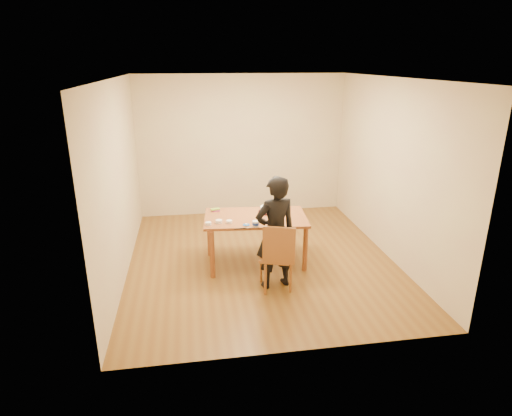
{
  "coord_description": "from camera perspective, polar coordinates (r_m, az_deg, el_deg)",
  "views": [
    {
      "loc": [
        -1.02,
        -5.93,
        2.93
      ],
      "look_at": [
        -0.1,
        -0.15,
        0.9
      ],
      "focal_mm": 30.0,
      "sensor_mm": 36.0,
      "label": 1
    }
  ],
  "objects": [
    {
      "name": "room_shell",
      "position": [
        6.55,
        0.22,
        5.16
      ],
      "size": [
        4.0,
        4.5,
        2.7
      ],
      "color": "brown",
      "rests_on": "ground"
    },
    {
      "name": "frosting_dome",
      "position": [
        6.43,
        1.51,
        0.25
      ],
      "size": [
        0.21,
        0.21,
        0.03
      ],
      "primitive_type": "ellipsoid",
      "color": "white",
      "rests_on": "cake"
    },
    {
      "name": "candy_box_pink",
      "position": [
        6.55,
        -5.4,
        -0.33
      ],
      "size": [
        0.13,
        0.07,
        0.02
      ],
      "primitive_type": "cube",
      "rotation": [
        0.0,
        0.0,
        0.04
      ],
      "color": "#E7367E",
      "rests_on": "dining_table"
    },
    {
      "name": "dining_table",
      "position": [
        6.3,
        -0.07,
        -1.31
      ],
      "size": [
        1.56,
        1.01,
        0.04
      ],
      "primitive_type": "cube",
      "rotation": [
        0.0,
        0.0,
        -0.09
      ],
      "color": "brown",
      "rests_on": "floor"
    },
    {
      "name": "frosting_tub",
      "position": [
        5.91,
        -0.05,
        -2.11
      ],
      "size": [
        0.09,
        0.09,
        0.08
      ],
      "primitive_type": "cylinder",
      "color": "white",
      "rests_on": "dining_table"
    },
    {
      "name": "spatula",
      "position": [
        5.84,
        -2.11,
        -2.76
      ],
      "size": [
        0.17,
        0.03,
        0.01
      ],
      "primitive_type": "cube",
      "rotation": [
        0.0,
        0.0,
        0.11
      ],
      "color": "black",
      "rests_on": "dining_table"
    },
    {
      "name": "frosting_dollop",
      "position": [
        5.97,
        -1.31,
        -2.15
      ],
      "size": [
        0.04,
        0.04,
        0.02
      ],
      "primitive_type": "ellipsoid",
      "color": "white",
      "rests_on": "frosting_lid"
    },
    {
      "name": "cake_plate",
      "position": [
        6.46,
        1.5,
        -0.52
      ],
      "size": [
        0.27,
        0.27,
        0.02
      ],
      "primitive_type": "cylinder",
      "color": "#AF0B34",
      "rests_on": "dining_table"
    },
    {
      "name": "ramekin_green",
      "position": [
        6.05,
        -3.59,
        -1.84
      ],
      "size": [
        0.08,
        0.08,
        0.04
      ],
      "primitive_type": "cylinder",
      "color": "white",
      "rests_on": "dining_table"
    },
    {
      "name": "frosting_lid",
      "position": [
        5.97,
        -1.31,
        -2.26
      ],
      "size": [
        0.1,
        0.1,
        0.01
      ],
      "primitive_type": "cylinder",
      "color": "#184A9C",
      "rests_on": "dining_table"
    },
    {
      "name": "ramekin_multi",
      "position": [
        6.01,
        -6.37,
        -2.07
      ],
      "size": [
        0.08,
        0.08,
        0.04
      ],
      "primitive_type": "cylinder",
      "color": "white",
      "rests_on": "dining_table"
    },
    {
      "name": "candy_box_green",
      "position": [
        6.54,
        -5.45,
        -0.16
      ],
      "size": [
        0.15,
        0.1,
        0.02
      ],
      "primitive_type": "cube",
      "rotation": [
        0.0,
        0.0,
        0.24
      ],
      "color": "green",
      "rests_on": "candy_box_pink"
    },
    {
      "name": "dining_chair",
      "position": [
        5.73,
        2.64,
        -6.53
      ],
      "size": [
        0.5,
        0.5,
        0.04
      ],
      "primitive_type": "cube",
      "rotation": [
        0.0,
        0.0,
        -0.33
      ],
      "color": "brown",
      "rests_on": "floor"
    },
    {
      "name": "cake",
      "position": [
        6.45,
        1.5,
        -0.15
      ],
      "size": [
        0.21,
        0.21,
        0.07
      ],
      "primitive_type": "cylinder",
      "color": "white",
      "rests_on": "cake_plate"
    },
    {
      "name": "ramekin_yellow",
      "position": [
        6.07,
        -4.97,
        -1.8
      ],
      "size": [
        0.09,
        0.09,
        0.04
      ],
      "primitive_type": "cylinder",
      "color": "white",
      "rests_on": "dining_table"
    },
    {
      "name": "person",
      "position": [
        5.64,
        2.6,
        -3.34
      ],
      "size": [
        0.64,
        0.5,
        1.55
      ],
      "primitive_type": "imported",
      "rotation": [
        0.0,
        0.0,
        3.39
      ],
      "color": "black",
      "rests_on": "floor"
    }
  ]
}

